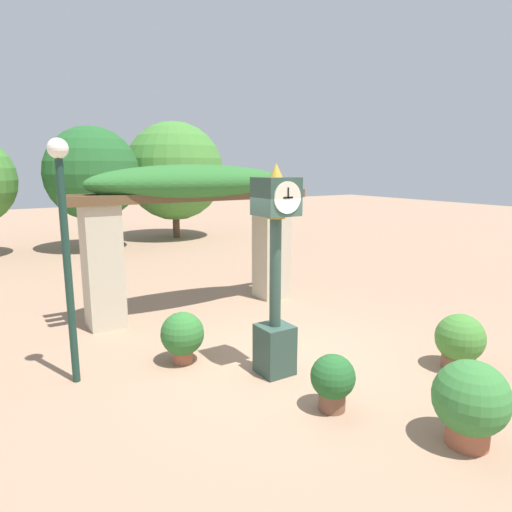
# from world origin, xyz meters

# --- Properties ---
(ground_plane) EXTENTS (60.00, 60.00, 0.00)m
(ground_plane) POSITION_xyz_m (0.00, 0.00, 0.00)
(ground_plane) COLOR #9E7A60
(pedestal_clock) EXTENTS (0.50, 0.55, 2.95)m
(pedestal_clock) POSITION_xyz_m (-0.29, -0.28, 1.42)
(pedestal_clock) COLOR #2D473D
(pedestal_clock) RESTS_ON ground
(pergola) EXTENTS (4.90, 1.23, 2.94)m
(pergola) POSITION_xyz_m (0.00, 2.97, 2.12)
(pergola) COLOR #BCB299
(pergola) RESTS_ON ground
(potted_plant_near_left) EXTENTS (0.79, 0.79, 0.93)m
(potted_plant_near_left) POSITION_xyz_m (0.47, -2.78, 0.50)
(potted_plant_near_left) COLOR #9E563D
(potted_plant_near_left) RESTS_ON ground
(potted_plant_near_right) EXTENTS (0.54, 0.54, 0.70)m
(potted_plant_near_right) POSITION_xyz_m (-0.27, -1.48, 0.39)
(potted_plant_near_right) COLOR brown
(potted_plant_near_right) RESTS_ON ground
(potted_plant_far_left) EXTENTS (0.70, 0.70, 0.82)m
(potted_plant_far_left) POSITION_xyz_m (2.05, -1.59, 0.43)
(potted_plant_far_left) COLOR brown
(potted_plant_far_left) RESTS_ON ground
(potted_plant_far_right) EXTENTS (0.65, 0.65, 0.78)m
(potted_plant_far_right) POSITION_xyz_m (-1.26, 0.75, 0.43)
(potted_plant_far_right) COLOR #9E563D
(potted_plant_far_right) RESTS_ON ground
(lamp_post) EXTENTS (0.26, 0.26, 3.25)m
(lamp_post) POSITION_xyz_m (-2.75, 0.95, 2.10)
(lamp_post) COLOR #19382D
(lamp_post) RESTS_ON ground
(tree_line) EXTENTS (10.59, 4.64, 4.66)m
(tree_line) POSITION_xyz_m (0.90, 11.90, 2.63)
(tree_line) COLOR brown
(tree_line) RESTS_ON ground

